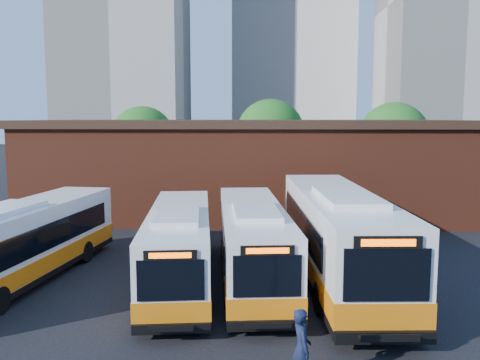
{
  "coord_description": "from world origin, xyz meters",
  "views": [
    {
      "loc": [
        0.94,
        -15.24,
        6.55
      ],
      "look_at": [
        0.08,
        7.08,
        3.81
      ],
      "focal_mm": 38.0,
      "sensor_mm": 36.0,
      "label": 1
    }
  ],
  "objects_px": {
    "bus_west": "(23,246)",
    "bus_east": "(337,238)",
    "transit_worker": "(302,348)",
    "bus_midwest": "(180,248)",
    "bus_mideast": "(253,245)"
  },
  "relations": [
    {
      "from": "bus_west",
      "to": "bus_east",
      "type": "distance_m",
      "value": 12.61
    },
    {
      "from": "transit_worker",
      "to": "bus_midwest",
      "type": "bearing_deg",
      "value": 17.56
    },
    {
      "from": "bus_east",
      "to": "bus_midwest",
      "type": "bearing_deg",
      "value": -176.92
    },
    {
      "from": "bus_west",
      "to": "transit_worker",
      "type": "height_order",
      "value": "bus_west"
    },
    {
      "from": "bus_west",
      "to": "bus_midwest",
      "type": "xyz_separation_m",
      "value": [
        6.24,
        0.24,
        -0.08
      ]
    },
    {
      "from": "transit_worker",
      "to": "bus_mideast",
      "type": "bearing_deg",
      "value": -1.83
    },
    {
      "from": "bus_mideast",
      "to": "transit_worker",
      "type": "relative_size",
      "value": 5.99
    },
    {
      "from": "bus_midwest",
      "to": "transit_worker",
      "type": "bearing_deg",
      "value": -68.02
    },
    {
      "from": "transit_worker",
      "to": "bus_east",
      "type": "bearing_deg",
      "value": -24.81
    },
    {
      "from": "bus_west",
      "to": "transit_worker",
      "type": "distance_m",
      "value": 12.91
    },
    {
      "from": "bus_midwest",
      "to": "bus_east",
      "type": "relative_size",
      "value": 0.82
    },
    {
      "from": "bus_mideast",
      "to": "bus_midwest",
      "type": "bearing_deg",
      "value": -175.46
    },
    {
      "from": "bus_mideast",
      "to": "bus_east",
      "type": "height_order",
      "value": "bus_east"
    },
    {
      "from": "bus_west",
      "to": "bus_mideast",
      "type": "distance_m",
      "value": 9.18
    },
    {
      "from": "bus_midwest",
      "to": "bus_east",
      "type": "xyz_separation_m",
      "value": [
        6.33,
        0.67,
        0.31
      ]
    }
  ]
}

